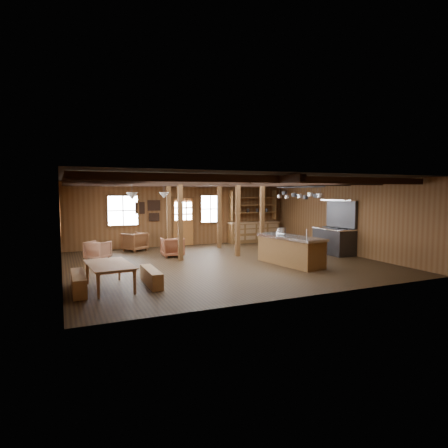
{
  "coord_description": "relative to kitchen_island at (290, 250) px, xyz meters",
  "views": [
    {
      "loc": [
        -5.0,
        -11.37,
        2.37
      ],
      "look_at": [
        0.19,
        0.41,
        1.26
      ],
      "focal_mm": 30.0,
      "sensor_mm": 36.0,
      "label": 1
    }
  ],
  "objects": [
    {
      "name": "armchair_b",
      "position": [
        -3.11,
        3.03,
        -0.12
      ],
      "size": [
        0.81,
        0.83,
        0.71
      ],
      "primitive_type": "imported",
      "rotation": [
        0.0,
        0.0,
        3.07
      ],
      "color": "brown",
      "rests_on": "floor"
    },
    {
      "name": "ceiling_joists",
      "position": [
        -1.86,
        1.36,
        2.2
      ],
      "size": [
        9.8,
        8.82,
        0.18
      ],
      "color": "black",
      "rests_on": "ceiling"
    },
    {
      "name": "pot_rack",
      "position": [
        1.35,
        1.35,
        1.78
      ],
      "size": [
        0.39,
        3.0,
        0.46
      ],
      "color": "#2D2D2F",
      "rests_on": "ceiling"
    },
    {
      "name": "step_stool",
      "position": [
        1.14,
        1.78,
        -0.28
      ],
      "size": [
        0.46,
        0.34,
        0.39
      ],
      "primitive_type": "cube",
      "rotation": [
        0.0,
        0.0,
        0.05
      ],
      "color": "olive",
      "rests_on": "floor"
    },
    {
      "name": "bench_wall",
      "position": [
        -6.51,
        -0.83,
        -0.26
      ],
      "size": [
        0.3,
        1.59,
        0.44
      ],
      "primitive_type": "cube",
      "color": "olive",
      "rests_on": "floor"
    },
    {
      "name": "window_back_right",
      "position": [
        -0.56,
        5.64,
        1.12
      ],
      "size": [
        1.02,
        0.06,
        1.32
      ],
      "color": "white",
      "rests_on": "wall_back"
    },
    {
      "name": "room",
      "position": [
        -1.86,
        1.18,
        0.92
      ],
      "size": [
        10.04,
        9.04,
        2.84
      ],
      "color": "black",
      "rests_on": "ground"
    },
    {
      "name": "dining_table",
      "position": [
        -5.76,
        -0.83,
        -0.17
      ],
      "size": [
        1.12,
        1.84,
        0.62
      ],
      "primitive_type": "imported",
      "rotation": [
        0.0,
        0.0,
        1.65
      ],
      "color": "#9A6946",
      "rests_on": "floor"
    },
    {
      "name": "bowl",
      "position": [
        -0.21,
        0.28,
        0.49
      ],
      "size": [
        0.31,
        0.31,
        0.06
      ],
      "primitive_type": "imported",
      "rotation": [
        0.0,
        0.0,
        -0.34
      ],
      "color": "silver",
      "rests_on": "kitchen_island"
    },
    {
      "name": "armchair_a",
      "position": [
        -4.12,
        4.95,
        -0.11
      ],
      "size": [
        1.1,
        1.11,
        0.74
      ],
      "primitive_type": "imported",
      "rotation": [
        0.0,
        0.0,
        3.68
      ],
      "color": "brown",
      "rests_on": "floor"
    },
    {
      "name": "pendant_lamps",
      "position": [
        -4.11,
        2.18,
        1.77
      ],
      "size": [
        1.86,
        2.36,
        0.66
      ],
      "color": "#2D2D2F",
      "rests_on": "ceiling"
    },
    {
      "name": "bench_aisle",
      "position": [
        -4.77,
        -0.83,
        -0.28
      ],
      "size": [
        0.28,
        1.47,
        0.41
      ],
      "primitive_type": "cube",
      "color": "olive",
      "rests_on": "floor"
    },
    {
      "name": "timber_posts",
      "position": [
        -1.34,
        3.26,
        0.92
      ],
      "size": [
        3.95,
        2.35,
        2.8
      ],
      "color": "#4A2D15",
      "rests_on": "floor"
    },
    {
      "name": "back_counter",
      "position": [
        1.54,
        5.39,
        0.12
      ],
      "size": [
        2.55,
        0.6,
        2.45
      ],
      "color": "brown",
      "rests_on": "floor"
    },
    {
      "name": "counter_pot",
      "position": [
        0.11,
        0.74,
        0.56
      ],
      "size": [
        0.32,
        0.32,
        0.19
      ],
      "primitive_type": "cylinder",
      "color": "silver",
      "rests_on": "kitchen_island"
    },
    {
      "name": "back_door",
      "position": [
        -1.86,
        5.63,
        0.4
      ],
      "size": [
        1.02,
        0.08,
        2.15
      ],
      "color": "brown",
      "rests_on": "floor"
    },
    {
      "name": "window_back_left",
      "position": [
        -4.46,
        5.64,
        1.12
      ],
      "size": [
        1.32,
        0.06,
        1.32
      ],
      "color": "white",
      "rests_on": "wall_back"
    },
    {
      "name": "commercial_range",
      "position": [
        2.79,
        1.12,
        0.19
      ],
      "size": [
        0.87,
        1.69,
        2.09
      ],
      "color": "#2D2D2F",
      "rests_on": "floor"
    },
    {
      "name": "armchair_c",
      "position": [
        -5.67,
        3.54,
        -0.15
      ],
      "size": [
        1.0,
        1.0,
        0.66
      ],
      "primitive_type": "imported",
      "rotation": [
        0.0,
        0.0,
        2.44
      ],
      "color": "brown",
      "rests_on": "floor"
    },
    {
      "name": "kitchen_island",
      "position": [
        0.0,
        0.0,
        0.0
      ],
      "size": [
        1.24,
        2.6,
        1.2
      ],
      "rotation": [
        0.0,
        0.0,
        0.15
      ],
      "color": "brown",
      "rests_on": "floor"
    },
    {
      "name": "notice_boards",
      "position": [
        -3.36,
        5.64,
        1.16
      ],
      "size": [
        1.08,
        0.03,
        0.9
      ],
      "color": "silver",
      "rests_on": "wall_back"
    },
    {
      "name": "window_left",
      "position": [
        -6.82,
        1.68,
        1.12
      ],
      "size": [
        0.14,
        1.24,
        1.32
      ],
      "color": "white",
      "rests_on": "wall_back"
    }
  ]
}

